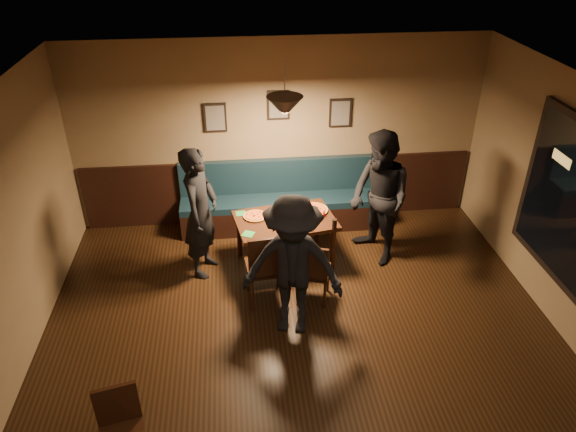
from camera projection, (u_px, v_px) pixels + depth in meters
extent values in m
plane|color=black|center=(311.00, 387.00, 5.53)|extent=(7.00, 7.00, 0.00)
plane|color=silver|center=(319.00, 134.00, 4.10)|extent=(7.00, 7.00, 0.00)
plane|color=#8C704F|center=(278.00, 134.00, 7.81)|extent=(6.00, 0.00, 6.00)
cube|color=black|center=(279.00, 189.00, 8.24)|extent=(5.88, 0.06, 1.00)
cube|color=black|center=(215.00, 118.00, 7.55)|extent=(0.32, 0.04, 0.42)
cube|color=black|center=(278.00, 105.00, 7.56)|extent=(0.32, 0.04, 0.42)
cube|color=black|center=(340.00, 113.00, 7.72)|extent=(0.32, 0.04, 0.42)
cone|color=black|center=(285.00, 107.00, 6.30)|extent=(0.44, 0.44, 0.25)
cube|color=#311D0D|center=(285.00, 241.00, 7.27)|extent=(1.42, 1.05, 0.70)
imported|color=black|center=(201.00, 213.00, 6.84)|extent=(0.62, 0.76, 1.79)
imported|color=black|center=(379.00, 199.00, 7.09)|extent=(0.99, 1.10, 1.86)
imported|color=black|center=(293.00, 267.00, 5.87)|extent=(1.25, 0.89, 1.75)
cylinder|color=#C86525|center=(255.00, 216.00, 7.12)|extent=(0.40, 0.40, 0.04)
cylinder|color=gold|center=(288.00, 223.00, 6.97)|extent=(0.35, 0.35, 0.04)
cylinder|color=#C57625|center=(314.00, 210.00, 7.26)|extent=(0.44, 0.44, 0.04)
cylinder|color=black|center=(334.00, 224.00, 6.85)|extent=(0.08, 0.08, 0.14)
cylinder|color=#A20605|center=(324.00, 214.00, 7.11)|extent=(0.03, 0.03, 0.11)
cube|color=#1F7433|center=(241.00, 213.00, 7.21)|extent=(0.14, 0.14, 0.01)
cube|color=#1F762D|center=(248.00, 234.00, 6.77)|extent=(0.19, 0.19, 0.01)
cube|color=silver|center=(291.00, 233.00, 6.79)|extent=(0.19, 0.03, 0.00)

